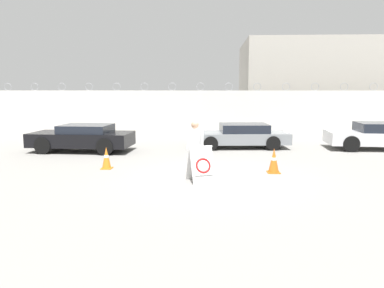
# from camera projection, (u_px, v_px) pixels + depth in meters

# --- Properties ---
(ground_plane) EXTENTS (90.00, 90.00, 0.00)m
(ground_plane) POSITION_uv_depth(u_px,v_px,m) (218.00, 178.00, 11.52)
(ground_plane) COLOR gray
(perimeter_wall) EXTENTS (36.00, 0.30, 3.08)m
(perimeter_wall) POSITION_uv_depth(u_px,v_px,m) (214.00, 113.00, 22.34)
(perimeter_wall) COLOR silver
(perimeter_wall) RESTS_ON ground_plane
(building_block) EXTENTS (9.18, 7.99, 6.09)m
(building_block) POSITION_uv_depth(u_px,v_px,m) (305.00, 85.00, 27.78)
(building_block) COLOR #B2ADA3
(building_block) RESTS_ON ground_plane
(barricade_sign) EXTENTS (0.92, 1.04, 1.07)m
(barricade_sign) POSITION_uv_depth(u_px,v_px,m) (201.00, 164.00, 10.90)
(barricade_sign) COLOR white
(barricade_sign) RESTS_ON ground_plane
(security_guard) EXTENTS (0.57, 0.61, 1.74)m
(security_guard) POSITION_uv_depth(u_px,v_px,m) (195.00, 146.00, 11.42)
(security_guard) COLOR black
(security_guard) RESTS_ON ground_plane
(traffic_cone_near) EXTENTS (0.36, 0.36, 0.75)m
(traffic_cone_near) POSITION_uv_depth(u_px,v_px,m) (106.00, 158.00, 12.76)
(traffic_cone_near) COLOR orange
(traffic_cone_near) RESTS_ON ground_plane
(traffic_cone_mid) EXTENTS (0.41, 0.41, 0.80)m
(traffic_cone_mid) POSITION_uv_depth(u_px,v_px,m) (274.00, 161.00, 12.13)
(traffic_cone_mid) COLOR orange
(traffic_cone_mid) RESTS_ON ground_plane
(parked_car_front_coupe) EXTENTS (4.43, 2.13, 1.17)m
(parked_car_front_coupe) POSITION_uv_depth(u_px,v_px,m) (83.00, 137.00, 16.32)
(parked_car_front_coupe) COLOR black
(parked_car_front_coupe) RESTS_ON ground_plane
(parked_car_rear_sedan) EXTENTS (4.60, 2.17, 1.11)m
(parked_car_rear_sedan) POSITION_uv_depth(u_px,v_px,m) (240.00, 135.00, 17.39)
(parked_car_rear_sedan) COLOR black
(parked_car_rear_sedan) RESTS_ON ground_plane
(parked_car_far_side) EXTENTS (4.32, 2.12, 1.22)m
(parked_car_far_side) POSITION_uv_depth(u_px,v_px,m) (377.00, 136.00, 16.85)
(parked_car_far_side) COLOR black
(parked_car_far_side) RESTS_ON ground_plane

